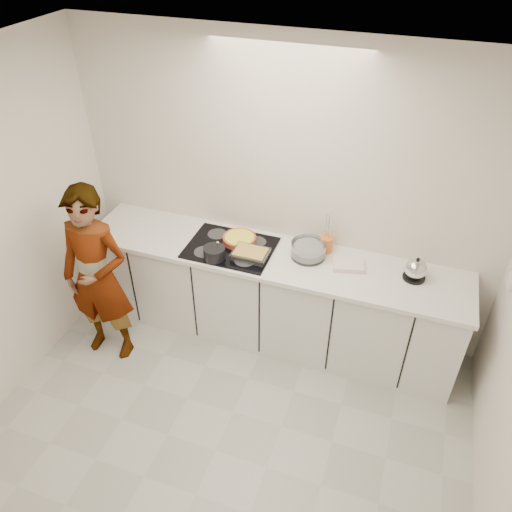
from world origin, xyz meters
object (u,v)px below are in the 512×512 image
(tart_dish, at_px, (240,239))
(cook, at_px, (97,277))
(saucepan, at_px, (214,253))
(kettle, at_px, (416,270))
(hob, at_px, (231,247))
(mixing_bowl, at_px, (308,250))
(utensil_crock, at_px, (326,244))
(baking_dish, at_px, (251,253))

(tart_dish, height_order, cook, cook)
(tart_dish, bearing_deg, saucepan, -110.64)
(saucepan, relative_size, kettle, 1.09)
(hob, relative_size, mixing_bowl, 1.96)
(utensil_crock, bearing_deg, saucepan, -153.41)
(hob, height_order, saucepan, saucepan)
(tart_dish, distance_m, saucepan, 0.31)
(saucepan, bearing_deg, mixing_bowl, 22.21)
(mixing_bowl, distance_m, cook, 1.73)
(hob, distance_m, utensil_crock, 0.80)
(tart_dish, bearing_deg, cook, -143.79)
(saucepan, height_order, kettle, kettle)
(baking_dish, bearing_deg, saucepan, -157.20)
(baking_dish, height_order, utensil_crock, utensil_crock)
(hob, height_order, kettle, kettle)
(tart_dish, bearing_deg, mixing_bowl, 0.25)
(saucepan, distance_m, utensil_crock, 0.93)
(mixing_bowl, bearing_deg, hob, -170.81)
(mixing_bowl, relative_size, cook, 0.23)
(tart_dish, height_order, kettle, kettle)
(tart_dish, height_order, mixing_bowl, mixing_bowl)
(tart_dish, bearing_deg, kettle, -0.06)
(hob, xyz_separation_m, tart_dish, (0.04, 0.10, 0.03))
(hob, bearing_deg, mixing_bowl, 9.19)
(baking_dish, xyz_separation_m, utensil_crock, (0.56, 0.30, 0.02))
(utensil_crock, xyz_separation_m, cook, (-1.69, -0.84, -0.17))
(kettle, bearing_deg, mixing_bowl, 179.72)
(utensil_crock, height_order, cook, cook)
(tart_dish, relative_size, mixing_bowl, 0.98)
(utensil_crock, relative_size, cook, 0.08)
(hob, height_order, tart_dish, tart_dish)
(baking_dish, height_order, cook, cook)
(baking_dish, relative_size, cook, 0.18)
(kettle, height_order, cook, cook)
(utensil_crock, bearing_deg, kettle, -10.18)
(tart_dish, height_order, utensil_crock, utensil_crock)
(hob, bearing_deg, baking_dish, -19.34)
(hob, bearing_deg, utensil_crock, 16.77)
(saucepan, xyz_separation_m, baking_dish, (0.27, 0.11, -0.02))
(mixing_bowl, distance_m, kettle, 0.85)
(saucepan, relative_size, mixing_bowl, 0.62)
(baking_dish, relative_size, kettle, 1.39)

